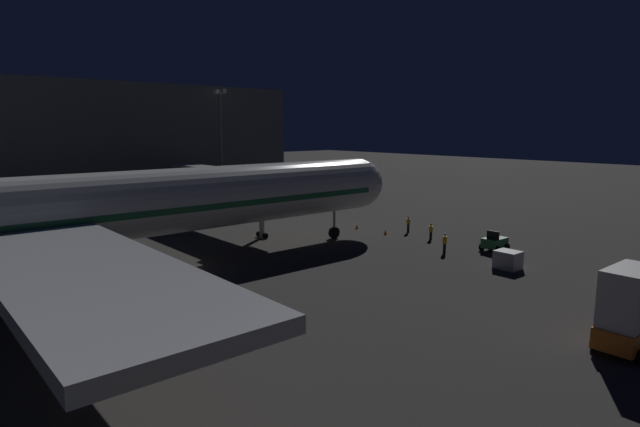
{
  "coord_description": "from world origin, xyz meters",
  "views": [
    {
      "loc": [
        -39.36,
        16.79,
        11.47
      ],
      "look_at": [
        -3.0,
        -14.26,
        3.5
      ],
      "focal_mm": 29.06,
      "sensor_mm": 36.0,
      "label": 1
    }
  ],
  "objects_px": {
    "baggage_tug_spare": "(494,243)",
    "ground_crew_by_belt_loader": "(445,242)",
    "jet_bridge": "(230,181)",
    "cargo_truck_aft": "(632,309)",
    "ground_crew_marshaller_fwd": "(431,231)",
    "baggage_container_near_belt": "(508,260)",
    "traffic_cone_nose_port": "(385,232)",
    "traffic_cone_nose_starboard": "(357,226)",
    "apron_floodlight_mast": "(221,140)",
    "ground_crew_near_nose_gear": "(408,223)",
    "airliner_at_gate": "(39,216)"
  },
  "relations": [
    {
      "from": "baggage_tug_spare",
      "to": "ground_crew_by_belt_loader",
      "type": "distance_m",
      "value": 4.94
    },
    {
      "from": "jet_bridge",
      "to": "cargo_truck_aft",
      "type": "relative_size",
      "value": 4.06
    },
    {
      "from": "baggage_tug_spare",
      "to": "ground_crew_marshaller_fwd",
      "type": "bearing_deg",
      "value": 3.3
    },
    {
      "from": "jet_bridge",
      "to": "cargo_truck_aft",
      "type": "bearing_deg",
      "value": 178.77
    },
    {
      "from": "baggage_container_near_belt",
      "to": "traffic_cone_nose_port",
      "type": "distance_m",
      "value": 16.04
    },
    {
      "from": "baggage_tug_spare",
      "to": "traffic_cone_nose_starboard",
      "type": "relative_size",
      "value": 4.28
    },
    {
      "from": "jet_bridge",
      "to": "traffic_cone_nose_port",
      "type": "relative_size",
      "value": 38.47
    },
    {
      "from": "jet_bridge",
      "to": "traffic_cone_nose_port",
      "type": "xyz_separation_m",
      "value": [
        -13.62,
        -11.09,
        -5.27
      ]
    },
    {
      "from": "traffic_cone_nose_port",
      "to": "traffic_cone_nose_starboard",
      "type": "height_order",
      "value": "same"
    },
    {
      "from": "apron_floodlight_mast",
      "to": "ground_crew_by_belt_loader",
      "type": "bearing_deg",
      "value": -176.9
    },
    {
      "from": "baggage_container_near_belt",
      "to": "ground_crew_near_nose_gear",
      "type": "bearing_deg",
      "value": -19.69
    },
    {
      "from": "ground_crew_by_belt_loader",
      "to": "baggage_tug_spare",
      "type": "bearing_deg",
      "value": -121.32
    },
    {
      "from": "cargo_truck_aft",
      "to": "baggage_container_near_belt",
      "type": "xyz_separation_m",
      "value": [
        12.3,
        -9.45,
        -1.41
      ]
    },
    {
      "from": "ground_crew_marshaller_fwd",
      "to": "traffic_cone_nose_port",
      "type": "bearing_deg",
      "value": 21.18
    },
    {
      "from": "jet_bridge",
      "to": "ground_crew_marshaller_fwd",
      "type": "bearing_deg",
      "value": -144.8
    },
    {
      "from": "apron_floodlight_mast",
      "to": "baggage_container_near_belt",
      "type": "bearing_deg",
      "value": -178.09
    },
    {
      "from": "apron_floodlight_mast",
      "to": "ground_crew_by_belt_loader",
      "type": "height_order",
      "value": "apron_floodlight_mast"
    },
    {
      "from": "jet_bridge",
      "to": "traffic_cone_nose_starboard",
      "type": "xyz_separation_m",
      "value": [
        -9.22,
        -11.09,
        -5.27
      ]
    },
    {
      "from": "ground_crew_by_belt_loader",
      "to": "ground_crew_marshaller_fwd",
      "type": "relative_size",
      "value": 1.1
    },
    {
      "from": "cargo_truck_aft",
      "to": "ground_crew_by_belt_loader",
      "type": "relative_size",
      "value": 2.82
    },
    {
      "from": "traffic_cone_nose_port",
      "to": "traffic_cone_nose_starboard",
      "type": "bearing_deg",
      "value": 0.0
    },
    {
      "from": "cargo_truck_aft",
      "to": "traffic_cone_nose_starboard",
      "type": "distance_m",
      "value": 34.72
    },
    {
      "from": "cargo_truck_aft",
      "to": "airliner_at_gate",
      "type": "bearing_deg",
      "value": 34.63
    },
    {
      "from": "traffic_cone_nose_port",
      "to": "cargo_truck_aft",
      "type": "bearing_deg",
      "value": 156.91
    },
    {
      "from": "jet_bridge",
      "to": "baggage_container_near_belt",
      "type": "height_order",
      "value": "jet_bridge"
    },
    {
      "from": "airliner_at_gate",
      "to": "baggage_container_near_belt",
      "type": "distance_m",
      "value": 35.65
    },
    {
      "from": "ground_crew_by_belt_loader",
      "to": "ground_crew_marshaller_fwd",
      "type": "distance_m",
      "value": 5.89
    },
    {
      "from": "ground_crew_marshaller_fwd",
      "to": "traffic_cone_nose_starboard",
      "type": "height_order",
      "value": "ground_crew_marshaller_fwd"
    },
    {
      "from": "apron_floodlight_mast",
      "to": "cargo_truck_aft",
      "type": "relative_size",
      "value": 3.2
    },
    {
      "from": "ground_crew_by_belt_loader",
      "to": "cargo_truck_aft",
      "type": "bearing_deg",
      "value": 152.2
    },
    {
      "from": "jet_bridge",
      "to": "ground_crew_by_belt_loader",
      "type": "height_order",
      "value": "jet_bridge"
    },
    {
      "from": "airliner_at_gate",
      "to": "jet_bridge",
      "type": "xyz_separation_m",
      "value": [
        11.42,
        -21.84,
        0.09
      ]
    },
    {
      "from": "traffic_cone_nose_starboard",
      "to": "ground_crew_by_belt_loader",
      "type": "bearing_deg",
      "value": 171.62
    },
    {
      "from": "cargo_truck_aft",
      "to": "ground_crew_near_nose_gear",
      "type": "xyz_separation_m",
      "value": [
        27.33,
        -14.83,
        -1.15
      ]
    },
    {
      "from": "baggage_container_near_belt",
      "to": "ground_crew_near_nose_gear",
      "type": "xyz_separation_m",
      "value": [
        15.03,
        -5.38,
        0.26
      ]
    },
    {
      "from": "ground_crew_marshaller_fwd",
      "to": "jet_bridge",
      "type": "bearing_deg",
      "value": 35.2
    },
    {
      "from": "baggage_tug_spare",
      "to": "baggage_container_near_belt",
      "type": "relative_size",
      "value": 1.24
    },
    {
      "from": "ground_crew_marshaller_fwd",
      "to": "ground_crew_near_nose_gear",
      "type": "bearing_deg",
      "value": -14.84
    },
    {
      "from": "ground_crew_near_nose_gear",
      "to": "traffic_cone_nose_starboard",
      "type": "height_order",
      "value": "ground_crew_near_nose_gear"
    },
    {
      "from": "jet_bridge",
      "to": "cargo_truck_aft",
      "type": "xyz_separation_m",
      "value": [
        -41.74,
        0.9,
        -3.38
      ]
    },
    {
      "from": "baggage_container_near_belt",
      "to": "apron_floodlight_mast",
      "type": "bearing_deg",
      "value": 1.91
    },
    {
      "from": "traffic_cone_nose_port",
      "to": "airliner_at_gate",
      "type": "bearing_deg",
      "value": 86.18
    },
    {
      "from": "airliner_at_gate",
      "to": "ground_crew_by_belt_loader",
      "type": "bearing_deg",
      "value": -110.18
    },
    {
      "from": "ground_crew_by_belt_loader",
      "to": "ground_crew_near_nose_gear",
      "type": "bearing_deg",
      "value": -30.01
    },
    {
      "from": "jet_bridge",
      "to": "traffic_cone_nose_port",
      "type": "height_order",
      "value": "jet_bridge"
    },
    {
      "from": "ground_crew_marshaller_fwd",
      "to": "airliner_at_gate",
      "type": "bearing_deg",
      "value": 78.81
    },
    {
      "from": "airliner_at_gate",
      "to": "jet_bridge",
      "type": "relative_size",
      "value": 3.17
    },
    {
      "from": "cargo_truck_aft",
      "to": "ground_crew_near_nose_gear",
      "type": "distance_m",
      "value": 31.12
    },
    {
      "from": "apron_floodlight_mast",
      "to": "ground_crew_near_nose_gear",
      "type": "distance_m",
      "value": 30.58
    },
    {
      "from": "apron_floodlight_mast",
      "to": "traffic_cone_nose_starboard",
      "type": "height_order",
      "value": "apron_floodlight_mast"
    }
  ]
}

